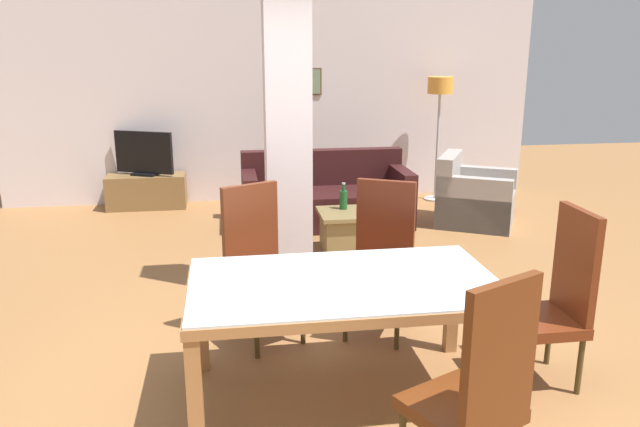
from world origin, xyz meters
TOP-DOWN VIEW (x-y plane):
  - ground_plane at (0.00, 0.00)m, footprint 18.00×18.00m
  - back_wall at (0.00, 5.15)m, footprint 7.20×0.09m
  - divider_pillar at (-0.15, 1.69)m, footprint 0.37×0.31m
  - dining_table at (0.00, 0.00)m, footprint 1.82×1.05m
  - dining_chair_far_right at (0.45, 0.89)m, footprint 0.62×0.62m
  - dining_chair_far_left at (-0.45, 0.90)m, footprint 0.62×0.62m
  - dining_chair_head_right at (1.35, 0.00)m, footprint 0.46×0.46m
  - dining_chair_near_right at (0.45, -0.94)m, footprint 0.61×0.61m
  - sofa at (0.50, 3.79)m, footprint 1.97×0.87m
  - armchair at (2.24, 3.50)m, footprint 1.14×1.12m
  - coffee_table at (0.60, 2.68)m, footprint 0.69×0.57m
  - bottle at (0.53, 2.80)m, footprint 0.08×0.08m
  - tv_stand at (-1.71, 4.87)m, footprint 1.01×0.40m
  - tv_screen at (-1.71, 4.87)m, footprint 0.76×0.38m
  - floor_lamp at (2.19, 4.74)m, footprint 0.34×0.34m

SIDE VIEW (x-z plane):
  - ground_plane at x=0.00m, z-range 0.00..0.00m
  - tv_stand at x=-1.71m, z-range 0.00..0.44m
  - coffee_table at x=0.60m, z-range 0.01..0.44m
  - armchair at x=2.24m, z-range -0.13..0.71m
  - sofa at x=0.50m, z-range -0.13..0.72m
  - bottle at x=0.53m, z-range 0.41..0.68m
  - dining_chair_far_right at x=0.45m, z-range 0.01..1.14m
  - dining_chair_far_left at x=-0.45m, z-range 0.01..1.14m
  - dining_chair_head_right at x=1.35m, z-range 0.01..1.14m
  - dining_chair_near_right at x=0.45m, z-range 0.01..1.14m
  - dining_table at x=0.00m, z-range 0.24..1.01m
  - tv_screen at x=-1.71m, z-range 0.43..1.00m
  - divider_pillar at x=-0.15m, z-range 0.00..2.70m
  - back_wall at x=0.00m, z-range 0.00..2.70m
  - floor_lamp at x=2.19m, z-range 0.57..2.24m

